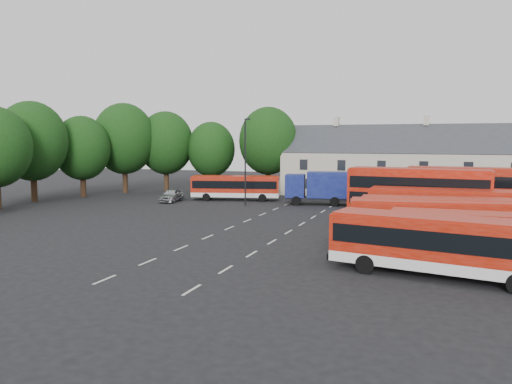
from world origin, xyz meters
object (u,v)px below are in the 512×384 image
(silver_car, at_px, (172,195))
(bus_dd_south, at_px, (418,193))
(lamppost, at_px, (245,160))
(bus_row_a, at_px, (441,241))
(box_truck, at_px, (325,186))

(silver_car, bearing_deg, bus_dd_south, -22.31)
(bus_dd_south, distance_m, lamppost, 19.04)
(bus_row_a, relative_size, box_truck, 1.35)
(silver_car, bearing_deg, bus_row_a, -47.82)
(bus_row_a, relative_size, silver_car, 2.63)
(bus_dd_south, distance_m, box_truck, 14.04)
(bus_dd_south, relative_size, silver_car, 2.67)
(bus_dd_south, xyz_separation_m, lamppost, (-17.98, 5.81, 2.32))
(box_truck, xyz_separation_m, silver_car, (-17.21, -3.38, -1.28))
(bus_dd_south, bearing_deg, lamppost, 167.89)
(bus_dd_south, height_order, silver_car, bus_dd_south)
(bus_row_a, bearing_deg, box_truck, 124.06)
(bus_row_a, bearing_deg, bus_dd_south, 106.14)
(silver_car, bearing_deg, box_truck, 1.76)
(box_truck, relative_size, lamppost, 0.92)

